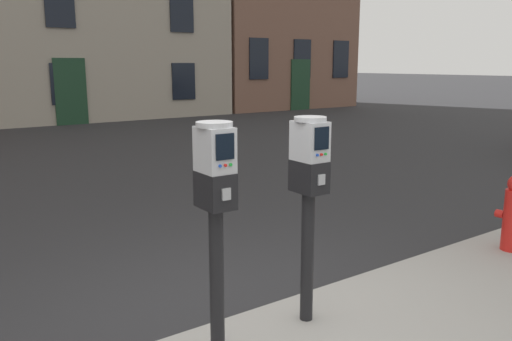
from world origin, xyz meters
TOP-DOWN VIEW (x-y plane):
  - parking_meter_near_kerb at (-0.30, -0.14)m, footprint 0.22×0.25m
  - parking_meter_twin_adjacent at (0.43, -0.14)m, footprint 0.22×0.25m

SIDE VIEW (x-z plane):
  - parking_meter_twin_adjacent at x=0.43m, z-range 0.41..1.86m
  - parking_meter_near_kerb at x=-0.30m, z-range 0.42..1.87m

